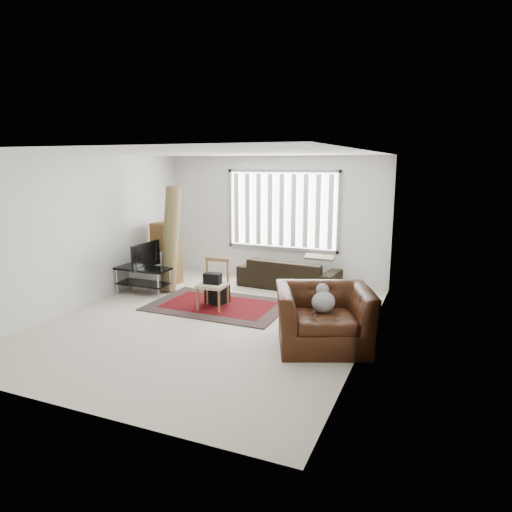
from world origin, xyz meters
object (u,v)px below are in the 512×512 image
Objects in this scene: sofa at (289,269)px; side_chair at (213,282)px; moving_boxes at (166,256)px; armchair at (324,313)px; tv_stand at (143,275)px.

side_chair reaches higher than sofa.
moving_boxes reaches higher than armchair.
moving_boxes is 0.80× the size of armchair.
side_chair is at bearing 71.85° from sofa.
sofa is (2.54, 0.71, -0.21)m from moving_boxes.
armchair is at bearing -25.57° from side_chair.
moving_boxes is 2.13m from side_chair.
tv_stand is at bearing 36.28° from sofa.
sofa is 2.04m from side_chair.
sofa is 2.32× the size of side_chair.
sofa is at bearing 95.28° from armchair.
sofa is 3.12m from armchair.
side_chair is 2.38m from armchair.
moving_boxes is at bearing 19.61° from sofa.
tv_stand is 0.52× the size of sofa.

